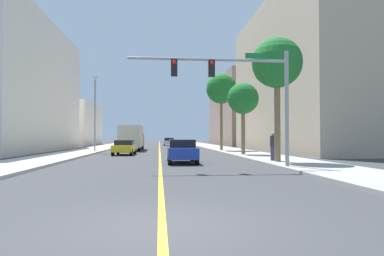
# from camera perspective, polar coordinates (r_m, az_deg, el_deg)

# --- Properties ---
(ground) EXTENTS (192.00, 192.00, 0.00)m
(ground) POSITION_cam_1_polar(r_m,az_deg,el_deg) (48.48, -5.43, -3.38)
(ground) COLOR #38383A
(sidewalk_left) EXTENTS (3.99, 168.00, 0.15)m
(sidewalk_left) POSITION_cam_1_polar(r_m,az_deg,el_deg) (49.14, -14.91, -3.23)
(sidewalk_left) COLOR beige
(sidewalk_left) RESTS_ON ground
(sidewalk_right) EXTENTS (3.99, 168.00, 0.15)m
(sidewalk_right) POSITION_cam_1_polar(r_m,az_deg,el_deg) (49.16, 4.04, -3.27)
(sidewalk_right) COLOR #9E9B93
(sidewalk_right) RESTS_ON ground
(lane_marking_center) EXTENTS (0.16, 144.00, 0.01)m
(lane_marking_center) POSITION_cam_1_polar(r_m,az_deg,el_deg) (48.48, -5.43, -3.38)
(lane_marking_center) COLOR yellow
(lane_marking_center) RESTS_ON ground
(building_left_near) EXTENTS (10.82, 24.83, 14.31)m
(building_left_near) POSITION_cam_1_polar(r_m,az_deg,el_deg) (43.12, -29.03, 6.08)
(building_left_near) COLOR silver
(building_left_near) RESTS_ON ground
(building_left_far) EXTENTS (16.19, 17.16, 7.58)m
(building_left_far) POSITION_cam_1_polar(r_m,az_deg,el_deg) (66.80, -22.75, 0.51)
(building_left_far) COLOR silver
(building_left_far) RESTS_ON ground
(building_right_near) EXTENTS (14.79, 27.57, 17.07)m
(building_right_near) POSITION_cam_1_polar(r_m,az_deg,el_deg) (43.13, 21.28, 7.84)
(building_right_near) COLOR tan
(building_right_near) RESTS_ON ground
(building_right_far) EXTENTS (16.05, 25.31, 13.31)m
(building_right_far) POSITION_cam_1_polar(r_m,az_deg,el_deg) (70.51, 10.89, 2.66)
(building_right_far) COLOR gray
(building_right_far) RESTS_ON ground
(traffic_signal_mast) EXTENTS (8.20, 0.36, 5.93)m
(traffic_signal_mast) POSITION_cam_1_polar(r_m,az_deg,el_deg) (17.68, 7.95, 7.50)
(traffic_signal_mast) COLOR gray
(traffic_signal_mast) RESTS_ON sidewalk_right
(street_lamp) EXTENTS (0.56, 0.28, 7.63)m
(street_lamp) POSITION_cam_1_polar(r_m,az_deg,el_deg) (36.23, -15.87, 2.95)
(street_lamp) COLOR gray
(street_lamp) RESTS_ON sidewalk_left
(palm_near) EXTENTS (3.06, 3.06, 7.54)m
(palm_near) POSITION_cam_1_polar(r_m,az_deg,el_deg) (21.81, 13.98, 10.29)
(palm_near) COLOR brown
(palm_near) RESTS_ON sidewalk_right
(palm_mid) EXTENTS (2.70, 2.70, 6.14)m
(palm_mid) POSITION_cam_1_polar(r_m,az_deg,el_deg) (29.84, 8.52, 4.76)
(palm_mid) COLOR brown
(palm_mid) RESTS_ON sidewalk_right
(palm_far) EXTENTS (3.37, 3.37, 8.52)m
(palm_far) POSITION_cam_1_polar(r_m,az_deg,el_deg) (38.43, 4.91, 6.46)
(palm_far) COLOR brown
(palm_far) RESTS_ON sidewalk_right
(car_yellow) EXTENTS (1.90, 4.10, 1.33)m
(car_yellow) POSITION_cam_1_polar(r_m,az_deg,el_deg) (31.46, -11.22, -3.14)
(car_yellow) COLOR gold
(car_yellow) RESTS_ON ground
(car_silver) EXTENTS (1.94, 3.84, 1.42)m
(car_silver) POSITION_cam_1_polar(r_m,az_deg,el_deg) (61.24, -3.85, -2.30)
(car_silver) COLOR #BCBCC1
(car_silver) RESTS_ON ground
(car_blue) EXTENTS (1.85, 4.29, 1.47)m
(car_blue) POSITION_cam_1_polar(r_m,az_deg,el_deg) (21.48, -1.69, -3.83)
(car_blue) COLOR #1E389E
(car_blue) RESTS_ON ground
(delivery_truck) EXTENTS (2.47, 8.80, 2.89)m
(delivery_truck) POSITION_cam_1_polar(r_m,az_deg,el_deg) (41.04, -9.99, -1.54)
(delivery_truck) COLOR red
(delivery_truck) RESTS_ON ground
(pedestrian) EXTENTS (0.38, 0.38, 1.79)m
(pedestrian) POSITION_cam_1_polar(r_m,az_deg,el_deg) (22.10, 13.36, -2.98)
(pedestrian) COLOR #3F3859
(pedestrian) RESTS_ON sidewalk_right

